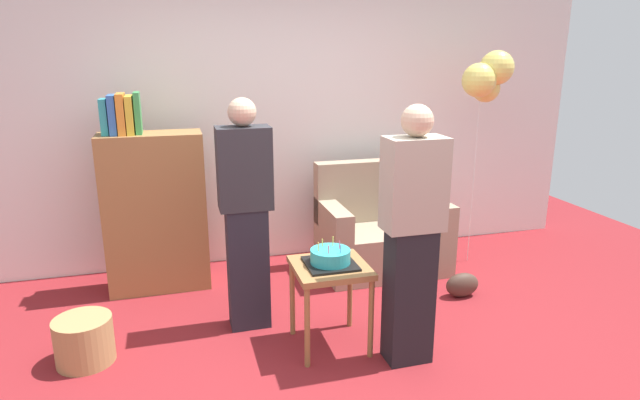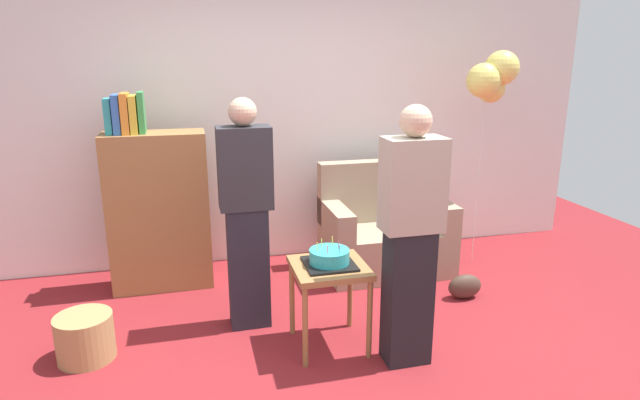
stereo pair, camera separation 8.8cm
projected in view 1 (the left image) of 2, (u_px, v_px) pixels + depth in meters
name	position (u px, v px, depth m)	size (l,w,h in m)	color
ground_plane	(348.00, 366.00, 3.37)	(8.00, 8.00, 0.00)	maroon
wall_back	(280.00, 115.00, 4.91)	(6.00, 0.10, 2.70)	silver
couch	(381.00, 232.00, 4.84)	(1.10, 0.70, 0.96)	gray
bookshelf	(154.00, 209.00, 4.34)	(0.80, 0.36, 1.62)	olive
side_table	(330.00, 277.00, 3.49)	(0.48, 0.48, 0.58)	olive
birthday_cake	(330.00, 258.00, 3.46)	(0.32, 0.32, 0.17)	black
person_blowing_candles	(246.00, 215.00, 3.67)	(0.36, 0.22, 1.63)	#23232D
person_holding_cake	(412.00, 237.00, 3.24)	(0.36, 0.22, 1.63)	black
wicker_basket	(84.00, 340.00, 3.39)	(0.36, 0.36, 0.30)	#A88451
handbag	(462.00, 285.00, 4.31)	(0.28, 0.14, 0.20)	#473328
balloon_bunch	(487.00, 77.00, 4.57)	(0.46, 0.35, 1.93)	silver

